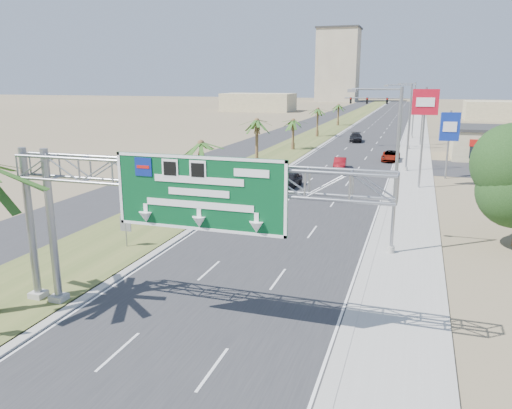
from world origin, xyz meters
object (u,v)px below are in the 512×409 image
(car_left_lane, at_px, (290,180))
(car_mid_lane, at_px, (340,163))
(signal_mast, at_px, (396,117))
(pole_sign_red_far, at_px, (423,109))
(car_right_lane, at_px, (391,156))
(sign_gantry, at_px, (168,187))
(pole_sign_red_near, at_px, (425,109))
(car_far, at_px, (356,137))
(pole_sign_blue, at_px, (450,129))

(car_left_lane, xyz_separation_m, car_mid_lane, (3.12, 12.22, -0.07))
(signal_mast, xyz_separation_m, pole_sign_red_far, (3.83, 5.87, 1.00))
(car_mid_lane, relative_size, car_right_lane, 0.83)
(sign_gantry, height_order, signal_mast, signal_mast)
(signal_mast, relative_size, pole_sign_red_near, 1.05)
(car_mid_lane, xyz_separation_m, pole_sign_red_far, (9.11, 26.42, 5.18))
(car_far, bearing_deg, car_right_lane, -76.81)
(pole_sign_red_far, bearing_deg, sign_gantry, -98.43)
(car_far, height_order, pole_sign_blue, pole_sign_blue)
(car_left_lane, relative_size, car_far, 0.83)
(car_mid_lane, bearing_deg, pole_sign_red_far, 65.67)
(car_left_lane, relative_size, car_right_lane, 0.89)
(signal_mast, xyz_separation_m, pole_sign_red_near, (3.83, -29.39, 2.88))
(car_mid_lane, xyz_separation_m, pole_sign_blue, (11.82, -2.54, 4.65))
(car_left_lane, height_order, car_far, car_far)
(signal_mast, bearing_deg, pole_sign_blue, -74.18)
(pole_sign_blue, bearing_deg, pole_sign_red_far, 95.35)
(car_left_lane, height_order, car_mid_lane, car_left_lane)
(pole_sign_blue, bearing_deg, sign_gantry, -108.16)
(signal_mast, bearing_deg, pole_sign_red_near, -82.58)
(sign_gantry, height_order, car_mid_lane, sign_gantry)
(pole_sign_red_far, bearing_deg, car_left_lane, -107.56)
(car_mid_lane, bearing_deg, car_far, 87.83)
(car_left_lane, relative_size, car_mid_lane, 1.07)
(pole_sign_red_near, distance_m, pole_sign_blue, 7.27)
(car_mid_lane, xyz_separation_m, pole_sign_red_near, (9.11, -8.84, 7.06))
(sign_gantry, relative_size, pole_sign_red_near, 1.72)
(car_mid_lane, bearing_deg, signal_mast, 70.28)
(sign_gantry, xyz_separation_m, car_right_lane, (6.42, 49.40, -5.39))
(pole_sign_red_near, bearing_deg, car_far, 106.10)
(pole_sign_blue, bearing_deg, car_left_lane, -147.07)
(signal_mast, bearing_deg, car_left_lane, -104.38)
(car_right_lane, xyz_separation_m, car_far, (-7.01, 20.14, 0.08))
(car_far, height_order, pole_sign_red_near, pole_sign_red_near)
(sign_gantry, bearing_deg, signal_mast, 84.26)
(car_mid_lane, xyz_separation_m, car_right_lane, (5.47, 7.90, 0.01))
(signal_mast, relative_size, pole_sign_red_far, 1.38)
(car_left_lane, distance_m, car_right_lane, 21.88)
(car_far, bearing_deg, pole_sign_blue, -72.39)
(pole_sign_red_far, bearing_deg, car_right_lane, -101.12)
(sign_gantry, height_order, pole_sign_red_near, pole_sign_red_near)
(sign_gantry, xyz_separation_m, signal_mast, (6.23, 62.05, -1.21))
(pole_sign_blue, bearing_deg, pole_sign_red_near, -113.31)
(car_left_lane, xyz_separation_m, car_far, (1.58, 40.27, 0.02))
(car_mid_lane, bearing_deg, pole_sign_red_near, -49.46)
(car_left_lane, bearing_deg, pole_sign_red_near, 18.74)
(car_right_lane, distance_m, car_far, 21.33)
(car_left_lane, distance_m, car_far, 40.30)
(sign_gantry, height_order, car_right_lane, sign_gantry)
(pole_sign_red_near, distance_m, pole_sign_red_far, 35.31)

